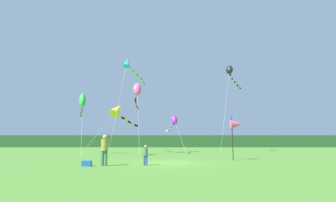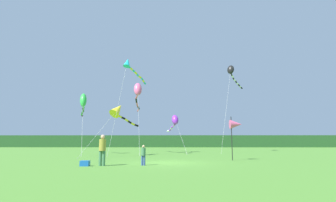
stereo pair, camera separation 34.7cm
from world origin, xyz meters
name	(u,v)px [view 1 (the left image)]	position (x,y,z in m)	size (l,w,h in m)	color
ground_plane	(168,163)	(0.00, 0.00, 0.00)	(120.00, 120.00, 0.00)	#4C842D
distant_treeline	(168,141)	(0.00, 45.00, 1.38)	(108.00, 3.01, 2.77)	#234C23
person_adult	(104,148)	(-3.71, -2.23, 1.00)	(0.39, 0.39, 1.79)	#3F724C
person_child	(145,154)	(-1.35, -1.88, 0.66)	(0.26, 0.26, 1.18)	#334C8C
cooler_box	(87,163)	(-4.64, -2.38, 0.15)	(0.50, 0.38, 0.31)	#1959B2
banner_flag_pole	(236,125)	(5.20, 2.29, 2.65)	(0.90, 0.70, 3.26)	black
kite_green	(82,102)	(-9.48, 10.87, 5.74)	(2.79, 7.61, 6.81)	#B2B2B2
kite_purple	(173,121)	(0.72, 16.02, 3.99)	(2.37, 8.62, 4.95)	#B2B2B2
kite_yellow	(118,110)	(-4.97, 8.16, 4.43)	(4.17, 7.06, 5.40)	#B2B2B2
kite_cyan	(130,66)	(-4.07, 9.19, 9.28)	(2.69, 7.03, 10.09)	#B2B2B2
kite_black	(230,73)	(8.55, 16.99, 10.66)	(5.09, 8.58, 11.63)	#B2B2B2
kite_rainbow	(137,92)	(-3.66, 12.55, 7.17)	(1.71, 10.26, 8.29)	#B2B2B2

